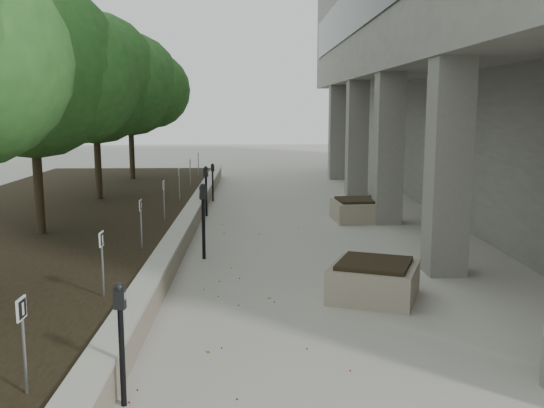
{
  "coord_description": "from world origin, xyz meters",
  "views": [
    {
      "loc": [
        -0.16,
        -4.99,
        3.12
      ],
      "look_at": [
        0.17,
        6.61,
        1.24
      ],
      "focal_mm": 39.94,
      "sensor_mm": 36.0,
      "label": 1
    }
  ],
  "objects": [
    {
      "name": "retaining_wall",
      "position": [
        -1.82,
        9.0,
        0.25
      ],
      "size": [
        0.39,
        26.0,
        0.5
      ],
      "primitive_type": null,
      "color": "#A1937F",
      "rests_on": "ground"
    },
    {
      "name": "planting_bed",
      "position": [
        -5.5,
        9.0,
        0.2
      ],
      "size": [
        7.0,
        26.0,
        0.4
      ],
      "primitive_type": "cube",
      "color": "black",
      "rests_on": "ground"
    },
    {
      "name": "crabapple_tree_3",
      "position": [
        -4.8,
        8.0,
        3.12
      ],
      "size": [
        4.6,
        4.0,
        5.44
      ],
      "primitive_type": null,
      "color": "#265D23",
      "rests_on": "planting_bed"
    },
    {
      "name": "crabapple_tree_4",
      "position": [
        -4.8,
        13.0,
        3.12
      ],
      "size": [
        4.6,
        4.0,
        5.44
      ],
      "primitive_type": null,
      "color": "#265D23",
      "rests_on": "planting_bed"
    },
    {
      "name": "crabapple_tree_5",
      "position": [
        -4.8,
        18.0,
        3.12
      ],
      "size": [
        4.6,
        4.0,
        5.44
      ],
      "primitive_type": null,
      "color": "#265D23",
      "rests_on": "planting_bed"
    },
    {
      "name": "parking_sign_2",
      "position": [
        -2.35,
        0.5,
        0.88
      ],
      "size": [
        0.04,
        0.22,
        0.96
      ],
      "primitive_type": null,
      "color": "black",
      "rests_on": "planting_bed"
    },
    {
      "name": "parking_sign_3",
      "position": [
        -2.35,
        3.5,
        0.88
      ],
      "size": [
        0.04,
        0.22,
        0.96
      ],
      "primitive_type": null,
      "color": "black",
      "rests_on": "planting_bed"
    },
    {
      "name": "parking_sign_4",
      "position": [
        -2.35,
        6.5,
        0.88
      ],
      "size": [
        0.04,
        0.22,
        0.96
      ],
      "primitive_type": null,
      "color": "black",
      "rests_on": "planting_bed"
    },
    {
      "name": "parking_sign_5",
      "position": [
        -2.35,
        9.5,
        0.88
      ],
      "size": [
        0.04,
        0.22,
        0.96
      ],
      "primitive_type": null,
      "color": "black",
      "rests_on": "planting_bed"
    },
    {
      "name": "parking_sign_6",
      "position": [
        -2.35,
        12.5,
        0.88
      ],
      "size": [
        0.04,
        0.22,
        0.96
      ],
      "primitive_type": null,
      "color": "black",
      "rests_on": "planting_bed"
    },
    {
      "name": "parking_sign_7",
      "position": [
        -2.35,
        15.5,
        0.88
      ],
      "size": [
        0.04,
        0.22,
        0.96
      ],
      "primitive_type": null,
      "color": "black",
      "rests_on": "planting_bed"
    },
    {
      "name": "parking_sign_8",
      "position": [
        -2.35,
        18.5,
        0.88
      ],
      "size": [
        0.04,
        0.22,
        0.96
      ],
      "primitive_type": null,
      "color": "black",
      "rests_on": "planting_bed"
    },
    {
      "name": "parking_meter_2",
      "position": [
        -1.55,
        1.01,
        0.67
      ],
      "size": [
        0.14,
        0.11,
        1.34
      ],
      "primitive_type": null,
      "rotation": [
        0.0,
        0.0,
        -0.11
      ],
      "color": "black",
      "rests_on": "ground"
    },
    {
      "name": "parking_meter_3",
      "position": [
        -1.22,
        7.22,
        0.79
      ],
      "size": [
        0.18,
        0.15,
        1.58
      ],
      "primitive_type": null,
      "rotation": [
        0.0,
        0.0,
        0.31
      ],
      "color": "black",
      "rests_on": "ground"
    },
    {
      "name": "parking_meter_4",
      "position": [
        -1.55,
        12.17,
        0.72
      ],
      "size": [
        0.16,
        0.13,
        1.44
      ],
      "primitive_type": null,
      "rotation": [
        0.0,
        0.0,
        -0.24
      ],
      "color": "black",
      "rests_on": "ground"
    },
    {
      "name": "parking_meter_5",
      "position": [
        -1.55,
        14.91,
        0.63
      ],
      "size": [
        0.15,
        0.13,
        1.26
      ],
      "primitive_type": null,
      "rotation": [
        0.0,
        0.0,
        0.36
      ],
      "color": "black",
      "rests_on": "ground"
    },
    {
      "name": "planter_front",
      "position": [
        1.79,
        4.54,
        0.31
      ],
      "size": [
        1.73,
        1.73,
        0.62
      ],
      "primitive_type": null,
      "rotation": [
        0.0,
        0.0,
        -0.37
      ],
      "color": "#A1937F",
      "rests_on": "ground"
    },
    {
      "name": "planter_back",
      "position": [
        2.68,
        11.32,
        0.31
      ],
      "size": [
        1.4,
        1.4,
        0.61
      ],
      "primitive_type": null,
      "rotation": [
        0.0,
        0.0,
        0.07
      ],
      "color": "#A1937F",
      "rests_on": "ground"
    },
    {
      "name": "berry_scatter",
      "position": [
        -0.1,
        5.0,
        0.01
      ],
      "size": [
        3.3,
        14.1,
        0.02
      ],
      "primitive_type": null,
      "color": "maroon",
      "rests_on": "ground"
    }
  ]
}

